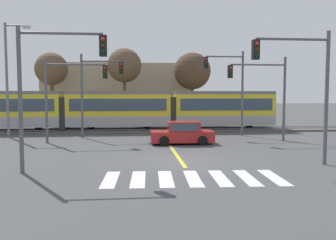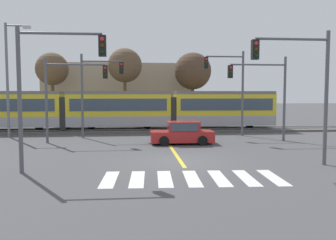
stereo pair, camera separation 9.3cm
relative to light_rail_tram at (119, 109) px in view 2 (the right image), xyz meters
name	(u,v)px [view 2 (the right image)]	position (x,y,z in m)	size (l,w,h in m)	color
ground_plane	(181,162)	(3.62, -14.54, -2.05)	(200.00, 200.00, 0.00)	#474749
track_bed	(160,130)	(3.62, 0.01, -1.96)	(120.00, 4.00, 0.18)	#56514C
rail_near	(160,129)	(3.62, -0.71, -1.82)	(120.00, 0.08, 0.10)	#939399
rail_far	(159,128)	(3.62, 0.73, -1.82)	(120.00, 0.08, 0.10)	#939399
light_rail_tram	(119,109)	(0.00, 0.00, 0.00)	(28.00, 2.64, 3.43)	#9E9EA3
crosswalk_stripe_0	(109,179)	(0.33, -17.93, -2.04)	(0.56, 2.80, 0.01)	silver
crosswalk_stripe_1	(137,179)	(1.42, -17.99, -2.04)	(0.56, 2.80, 0.01)	silver
crosswalk_stripe_2	(165,179)	(2.52, -18.04, -2.04)	(0.56, 2.80, 0.01)	silver
crosswalk_stripe_3	(192,178)	(3.62, -18.09, -2.04)	(0.56, 2.80, 0.01)	silver
crosswalk_stripe_4	(219,178)	(4.72, -18.14, -2.04)	(0.56, 2.80, 0.01)	silver
crosswalk_stripe_5	(246,178)	(5.82, -18.19, -2.04)	(0.56, 2.80, 0.01)	silver
crosswalk_stripe_6	(273,177)	(6.92, -18.24, -2.04)	(0.56, 2.80, 0.01)	silver
lane_centre_line	(170,145)	(3.62, -9.04, -2.04)	(0.20, 14.09, 0.01)	gold
sedan_crossing	(182,134)	(4.53, -8.36, -1.35)	(4.21, 1.94, 1.52)	#B22323
traffic_light_near_right	(302,77)	(9.14, -15.98, 2.13)	(3.75, 0.38, 6.32)	#515459
traffic_light_far_left	(96,84)	(-1.60, -4.34, 2.08)	(3.25, 0.38, 6.39)	#515459
traffic_light_far_right	(231,81)	(8.97, -4.21, 2.34)	(3.25, 0.38, 6.74)	#515459
traffic_light_near_left	(49,75)	(-2.29, -16.38, 2.13)	(3.75, 0.38, 6.24)	#515459
traffic_light_mid_left	(68,86)	(-3.18, -7.03, 1.84)	(4.25, 0.38, 5.83)	#515459
traffic_light_mid_right	(265,86)	(10.61, -7.40, 1.90)	(4.25, 0.38, 6.01)	#515459
street_lamp_west	(9,73)	(-8.25, -3.38, 2.90)	(1.97, 0.28, 8.78)	slate
bare_tree_far_west	(52,69)	(-7.07, 5.74, 3.83)	(3.34, 3.34, 7.59)	brown
bare_tree_west	(125,66)	(0.40, 4.72, 4.16)	(3.47, 3.47, 7.99)	brown
bare_tree_east	(193,71)	(7.49, 5.30, 3.68)	(3.89, 3.89, 7.70)	brown
building_backdrop_far	(119,93)	(-0.49, 11.06, 1.36)	(16.90, 6.00, 6.82)	tan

